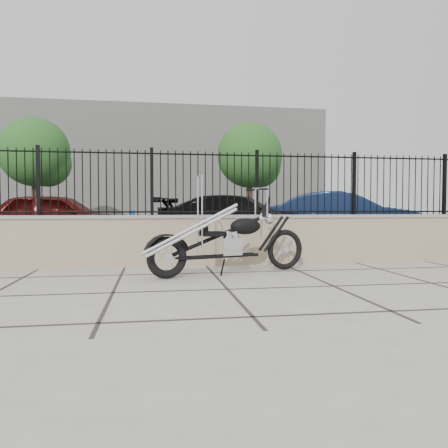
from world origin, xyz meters
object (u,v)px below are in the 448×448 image
at_px(chopper_motorcycle, 227,225).
at_px(car_red, 58,219).
at_px(car_blue, 342,217).
at_px(car_black, 240,219).

height_order(chopper_motorcycle, car_red, chopper_motorcycle).
bearing_deg(car_blue, chopper_motorcycle, 156.79).
bearing_deg(car_red, chopper_motorcycle, -144.59).
xyz_separation_m(car_black, car_blue, (3.20, -0.19, 0.05)).
xyz_separation_m(chopper_motorcycle, car_blue, (4.61, 5.76, -0.02)).
relative_size(car_red, car_black, 0.88).
bearing_deg(car_red, car_blue, -88.99).
height_order(chopper_motorcycle, car_blue, chopper_motorcycle).
height_order(car_red, car_blue, car_blue).
xyz_separation_m(chopper_motorcycle, car_black, (1.41, 5.95, -0.08)).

